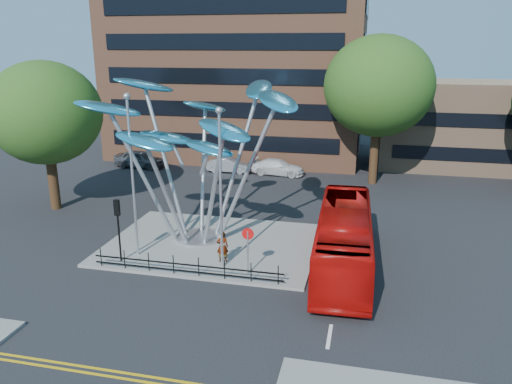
% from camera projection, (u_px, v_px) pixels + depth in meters
% --- Properties ---
extents(ground, '(120.00, 120.00, 0.00)m').
position_uv_depth(ground, '(194.00, 295.00, 23.35)').
color(ground, black).
rests_on(ground, ground).
extents(traffic_island, '(12.00, 9.00, 0.15)m').
position_uv_depth(traffic_island, '(213.00, 244.00, 29.15)').
color(traffic_island, slate).
rests_on(traffic_island, ground).
extents(double_yellow_near, '(40.00, 0.12, 0.01)m').
position_uv_depth(double_yellow_near, '(136.00, 375.00, 17.75)').
color(double_yellow_near, gold).
rests_on(double_yellow_near, ground).
extents(double_yellow_far, '(40.00, 0.12, 0.01)m').
position_uv_depth(double_yellow_far, '(132.00, 380.00, 17.47)').
color(double_yellow_far, gold).
rests_on(double_yellow_far, ground).
extents(brick_tower, '(25.00, 15.00, 30.00)m').
position_uv_depth(brick_tower, '(241.00, 6.00, 50.25)').
color(brick_tower, brown).
rests_on(brick_tower, ground).
extents(low_building_near, '(15.00, 8.00, 8.00)m').
position_uv_depth(low_building_near, '(463.00, 125.00, 46.77)').
color(low_building_near, '#A57F61').
rests_on(low_building_near, ground).
extents(tree_right, '(8.80, 8.80, 12.11)m').
position_uv_depth(tree_right, '(379.00, 86.00, 39.87)').
color(tree_right, black).
rests_on(tree_right, ground).
extents(tree_left, '(7.60, 7.60, 10.32)m').
position_uv_depth(tree_left, '(45.00, 113.00, 33.77)').
color(tree_left, black).
rests_on(tree_left, ground).
extents(leaf_sculpture, '(12.72, 9.54, 9.51)m').
position_uv_depth(leaf_sculpture, '(195.00, 126.00, 28.08)').
color(leaf_sculpture, '#9EA0A5').
rests_on(leaf_sculpture, traffic_island).
extents(street_lamp_left, '(0.36, 0.36, 8.80)m').
position_uv_depth(street_lamp_left, '(131.00, 162.00, 26.06)').
color(street_lamp_left, '#9EA0A5').
rests_on(street_lamp_left, traffic_island).
extents(street_lamp_right, '(0.36, 0.36, 8.30)m').
position_uv_depth(street_lamp_right, '(220.00, 175.00, 24.59)').
color(street_lamp_right, '#9EA0A5').
rests_on(street_lamp_right, traffic_island).
extents(traffic_light_island, '(0.28, 0.18, 3.42)m').
position_uv_depth(traffic_light_island, '(118.00, 217.00, 26.02)').
color(traffic_light_island, black).
rests_on(traffic_light_island, traffic_island).
extents(no_entry_sign_island, '(0.60, 0.10, 2.45)m').
position_uv_depth(no_entry_sign_island, '(248.00, 243.00, 24.75)').
color(no_entry_sign_island, '#9EA0A5').
rests_on(no_entry_sign_island, traffic_island).
extents(pedestrian_railing_front, '(10.00, 0.06, 1.00)m').
position_uv_depth(pedestrian_railing_front, '(186.00, 267.00, 25.00)').
color(pedestrian_railing_front, black).
rests_on(pedestrian_railing_front, traffic_island).
extents(red_bus, '(3.08, 11.54, 3.19)m').
position_uv_depth(red_bus, '(344.00, 238.00, 25.94)').
color(red_bus, '#B80B08').
rests_on(red_bus, ground).
extents(pedestrian, '(0.72, 0.58, 1.70)m').
position_uv_depth(pedestrian, '(222.00, 247.00, 26.42)').
color(pedestrian, gray).
rests_on(pedestrian, traffic_island).
extents(parked_car_left, '(4.95, 2.28, 1.64)m').
position_uv_depth(parked_car_left, '(139.00, 159.00, 47.30)').
color(parked_car_left, '#44474C').
rests_on(parked_car_left, ground).
extents(parked_car_mid, '(4.05, 1.42, 1.33)m').
position_uv_depth(parked_car_mid, '(229.00, 165.00, 45.57)').
color(parked_car_mid, '#B9BCC1').
rests_on(parked_car_mid, ground).
extents(parked_car_right, '(4.90, 2.35, 1.38)m').
position_uv_depth(parked_car_right, '(278.00, 167.00, 44.70)').
color(parked_car_right, silver).
rests_on(parked_car_right, ground).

